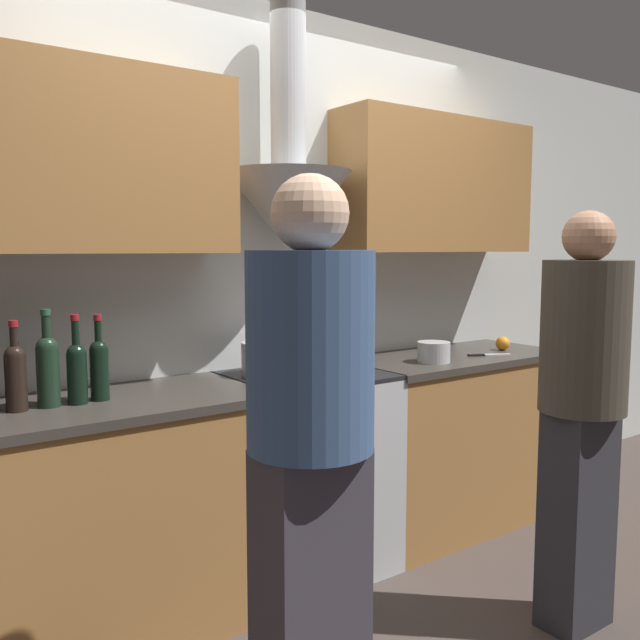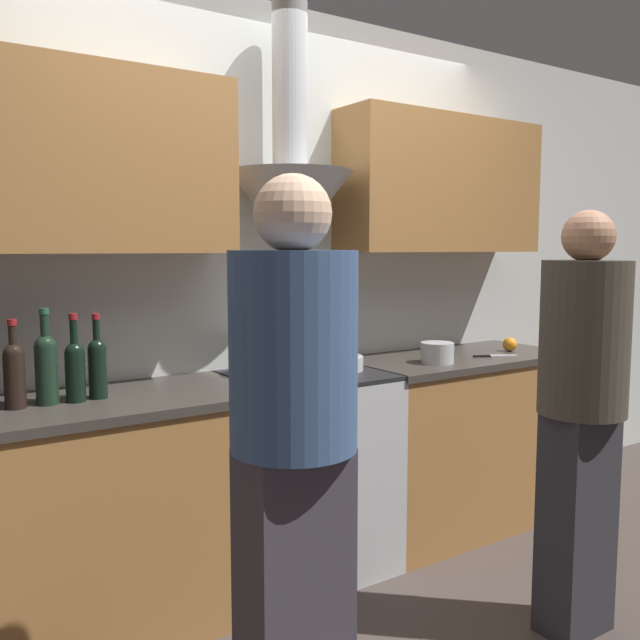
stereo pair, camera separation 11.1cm
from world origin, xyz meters
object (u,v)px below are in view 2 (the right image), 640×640
object	(u,v)px
wine_bottle_6	(46,365)
stock_pot	(272,358)
orange_fruit	(510,344)
person_foreground_left	(294,457)
mixing_bowl	(335,363)
wine_bottle_8	(98,365)
wine_bottle_7	(75,368)
wine_bottle_5	(14,372)
saucepan	(437,353)
stove_range	(308,471)
person_foreground_right	(581,404)

from	to	relation	value
wine_bottle_6	stock_pot	xyz separation A→B (m)	(0.95, 0.05, -0.07)
orange_fruit	person_foreground_left	xyz separation A→B (m)	(-1.98, -0.97, -0.03)
stock_pot	mixing_bowl	bearing A→B (deg)	-10.65
orange_fruit	wine_bottle_8	bearing A→B (deg)	178.18
wine_bottle_8	person_foreground_left	world-z (taller)	person_foreground_left
wine_bottle_7	mixing_bowl	distance (m)	1.16
wine_bottle_6	person_foreground_left	world-z (taller)	person_foreground_left
wine_bottle_7	wine_bottle_8	world-z (taller)	wine_bottle_7
wine_bottle_5	saucepan	world-z (taller)	wine_bottle_5
stock_pot	mixing_bowl	world-z (taller)	stock_pot
wine_bottle_6	stove_range	bearing A→B (deg)	-0.46
wine_bottle_7	saucepan	size ratio (longest dim) A/B	2.00
mixing_bowl	person_foreground_left	world-z (taller)	person_foreground_left
wine_bottle_8	person_foreground_left	xyz separation A→B (m)	(0.22, -1.04, -0.12)
wine_bottle_8	wine_bottle_5	bearing A→B (deg)	-179.55
stock_pot	mixing_bowl	xyz separation A→B (m)	(0.30, -0.06, -0.04)
wine_bottle_8	mixing_bowl	distance (m)	1.08
saucepan	person_foreground_left	bearing A→B (deg)	-146.57
stove_range	person_foreground_left	size ratio (longest dim) A/B	0.55
wine_bottle_5	wine_bottle_8	bearing A→B (deg)	0.45
stove_range	mixing_bowl	xyz separation A→B (m)	(0.15, -0.00, 0.48)
mixing_bowl	person_foreground_left	size ratio (longest dim) A/B	0.16
wine_bottle_6	mixing_bowl	size ratio (longest dim) A/B	1.34
stove_range	saucepan	xyz separation A→B (m)	(0.68, -0.12, 0.50)
wine_bottle_5	stock_pot	world-z (taller)	wine_bottle_5
wine_bottle_7	stock_pot	xyz separation A→B (m)	(0.86, 0.06, -0.05)
wine_bottle_6	saucepan	distance (m)	1.79
wine_bottle_5	wine_bottle_6	xyz separation A→B (m)	(0.11, 0.00, 0.01)
wine_bottle_7	stock_pot	distance (m)	0.86
stove_range	wine_bottle_8	size ratio (longest dim) A/B	2.86
wine_bottle_5	person_foreground_left	bearing A→B (deg)	-63.94
orange_fruit	saucepan	distance (m)	0.60
saucepan	person_foreground_left	distance (m)	1.66
wine_bottle_6	saucepan	world-z (taller)	wine_bottle_6
orange_fruit	person_foreground_right	size ratio (longest dim) A/B	0.05
stove_range	stock_pot	size ratio (longest dim) A/B	3.43
wine_bottle_8	wine_bottle_7	bearing A→B (deg)	-171.46
wine_bottle_5	orange_fruit	xyz separation A→B (m)	(2.48, -0.07, -0.09)
person_foreground_right	saucepan	bearing A→B (deg)	83.23
stock_pot	orange_fruit	size ratio (longest dim) A/B	3.49
stock_pot	stove_range	bearing A→B (deg)	-20.22
stock_pot	saucepan	size ratio (longest dim) A/B	1.64
stove_range	wine_bottle_8	xyz separation A→B (m)	(-0.93, 0.01, 0.58)
wine_bottle_8	person_foreground_right	world-z (taller)	person_foreground_right
stove_range	stock_pot	xyz separation A→B (m)	(-0.15, 0.06, 0.53)
stove_range	person_foreground_left	distance (m)	1.33
wine_bottle_5	orange_fruit	world-z (taller)	wine_bottle_5
wine_bottle_8	saucepan	size ratio (longest dim) A/B	1.96
stock_pot	saucepan	xyz separation A→B (m)	(0.83, -0.18, -0.02)
wine_bottle_8	mixing_bowl	world-z (taller)	wine_bottle_8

